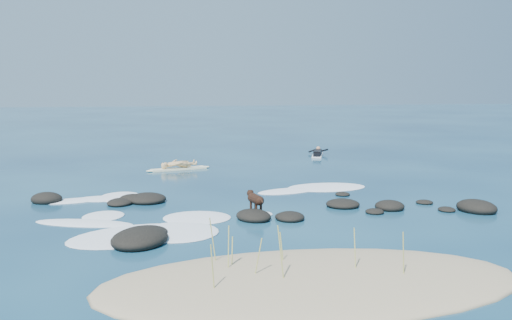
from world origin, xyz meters
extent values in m
plane|color=#0A2642|center=(0.00, 0.00, 0.00)|extent=(160.00, 160.00, 0.00)
ellipsoid|color=#9E8966|center=(0.00, -8.20, 0.00)|extent=(9.00, 4.40, 0.60)
cylinder|color=tan|center=(0.91, -8.20, 0.62)|extent=(0.06, 0.13, 1.01)
cylinder|color=tan|center=(-0.74, -8.54, 0.73)|extent=(0.15, 0.14, 1.21)
cylinder|color=tan|center=(-1.93, -7.03, 0.66)|extent=(0.17, 0.12, 1.08)
cylinder|color=tan|center=(-1.66, -7.63, 0.63)|extent=(0.07, 0.15, 1.02)
cylinder|color=tan|center=(-0.47, -7.41, 0.51)|extent=(0.12, 0.04, 0.78)
cylinder|color=tan|center=(-2.11, -8.79, 0.61)|extent=(0.09, 0.04, 0.99)
cylinder|color=tan|center=(1.75, -8.68, 0.63)|extent=(0.10, 0.07, 1.03)
cylinder|color=tan|center=(-1.56, -7.42, 0.48)|extent=(0.08, 0.21, 0.71)
cylinder|color=tan|center=(-1.14, -8.20, 0.57)|extent=(0.20, 0.04, 0.89)
ellipsoid|color=black|center=(-3.59, -4.61, 0.13)|extent=(2.00, 2.19, 0.52)
ellipsoid|color=black|center=(-3.96, 0.61, 0.09)|extent=(1.19, 1.08, 0.38)
ellipsoid|color=black|center=(0.81, -2.76, 0.08)|extent=(1.04, 1.11, 0.31)
ellipsoid|color=black|center=(6.05, -2.48, 0.04)|extent=(0.61, 0.68, 0.17)
ellipsoid|color=black|center=(4.33, -1.93, 0.10)|extent=(1.30, 1.29, 0.39)
ellipsoid|color=black|center=(-0.28, -2.54, 0.10)|extent=(1.38, 1.50, 0.40)
ellipsoid|color=black|center=(3.63, -2.40, 0.05)|extent=(0.65, 0.65, 0.20)
ellipsoid|color=black|center=(2.95, -1.30, 0.08)|extent=(1.28, 1.24, 0.33)
ellipsoid|color=black|center=(-4.38, 0.33, 0.07)|extent=(1.12, 1.25, 0.27)
ellipsoid|color=black|center=(-3.49, 0.61, 0.10)|extent=(1.71, 1.73, 0.40)
ellipsoid|color=black|center=(6.97, -2.68, 0.12)|extent=(1.46, 1.63, 0.49)
ellipsoid|color=black|center=(-6.90, 1.07, 0.12)|extent=(1.30, 1.18, 0.48)
ellipsoid|color=black|center=(5.85, -1.32, 0.04)|extent=(0.71, 0.66, 0.18)
ellipsoid|color=black|center=(3.56, 0.56, 0.04)|extent=(0.63, 0.70, 0.15)
ellipsoid|color=black|center=(-3.51, -3.91, 0.08)|extent=(1.67, 1.56, 0.34)
ellipsoid|color=black|center=(0.81, -2.65, 0.06)|extent=(1.06, 1.27, 0.23)
ellipsoid|color=white|center=(-5.99, 1.14, 0.01)|extent=(2.29, 1.39, 0.12)
ellipsoid|color=white|center=(-4.44, 1.56, 0.01)|extent=(1.57, 1.99, 0.12)
ellipsoid|color=white|center=(-5.06, 1.33, 0.01)|extent=(1.95, 1.11, 0.12)
ellipsoid|color=white|center=(1.75, 1.61, 0.01)|extent=(2.72, 1.75, 0.12)
ellipsoid|color=white|center=(-5.26, -2.22, 0.01)|extent=(3.18, 1.86, 0.12)
ellipsoid|color=white|center=(-4.78, -1.38, 0.01)|extent=(1.66, 1.78, 0.12)
ellipsoid|color=white|center=(-1.95, -2.08, 0.01)|extent=(2.37, 2.14, 0.12)
ellipsoid|color=white|center=(-2.59, -3.66, 0.01)|extent=(2.65, 2.64, 0.12)
ellipsoid|color=white|center=(-3.81, -3.84, 0.01)|extent=(4.11, 3.41, 0.12)
ellipsoid|color=white|center=(3.43, 2.13, 0.01)|extent=(3.23, 2.05, 0.12)
ellipsoid|color=white|center=(-0.12, -1.95, 0.01)|extent=(1.10, 0.90, 0.12)
cube|color=#FFFACB|center=(-2.14, 7.72, 0.05)|extent=(2.67, 1.31, 0.09)
ellipsoid|color=#FFFACB|center=(-0.89, 8.11, 0.05)|extent=(0.59, 0.44, 0.10)
ellipsoid|color=#FFFACB|center=(-3.39, 7.32, 0.05)|extent=(0.59, 0.44, 0.10)
imported|color=tan|center=(-2.14, 7.72, 0.94)|extent=(0.58, 0.72, 1.71)
cube|color=white|center=(5.73, 11.50, 0.05)|extent=(1.23, 2.35, 0.08)
ellipsoid|color=white|center=(6.10, 12.59, 0.05)|extent=(0.42, 0.56, 0.09)
cube|color=black|center=(5.73, 11.50, 0.21)|extent=(0.85, 1.47, 0.23)
sphere|color=tan|center=(5.99, 12.27, 0.33)|extent=(0.30, 0.30, 0.24)
cylinder|color=black|center=(5.76, 12.51, 0.20)|extent=(0.58, 0.14, 0.26)
cylinder|color=black|center=(6.32, 12.33, 0.20)|extent=(0.49, 0.45, 0.26)
cube|color=black|center=(5.48, 10.75, 0.17)|extent=(0.52, 0.66, 0.15)
cylinder|color=black|center=(-0.12, -2.05, 0.52)|extent=(0.43, 0.66, 0.29)
sphere|color=black|center=(-0.18, -1.78, 0.52)|extent=(0.37, 0.37, 0.31)
sphere|color=black|center=(-0.05, -2.31, 0.52)|extent=(0.34, 0.34, 0.28)
sphere|color=black|center=(-0.22, -1.61, 0.62)|extent=(0.27, 0.27, 0.22)
cone|color=black|center=(-0.26, -1.48, 0.60)|extent=(0.14, 0.16, 0.12)
cone|color=black|center=(-0.28, -1.63, 0.71)|extent=(0.12, 0.10, 0.11)
cone|color=black|center=(-0.17, -1.61, 0.71)|extent=(0.12, 0.10, 0.11)
cylinder|color=black|center=(-0.24, -1.86, 0.20)|extent=(0.09, 0.09, 0.40)
cylinder|color=black|center=(-0.09, -1.83, 0.20)|extent=(0.09, 0.09, 0.40)
cylinder|color=black|center=(-0.15, -2.27, 0.20)|extent=(0.09, 0.09, 0.40)
cylinder|color=black|center=(0.01, -2.23, 0.20)|extent=(0.09, 0.09, 0.40)
cylinder|color=black|center=(-0.02, -2.45, 0.57)|extent=(0.12, 0.29, 0.17)
camera|label=1|loc=(-3.06, -19.11, 4.11)|focal=40.00mm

